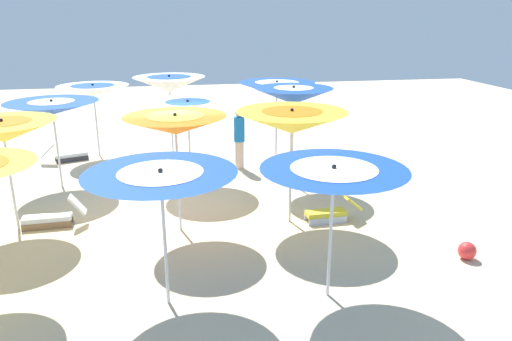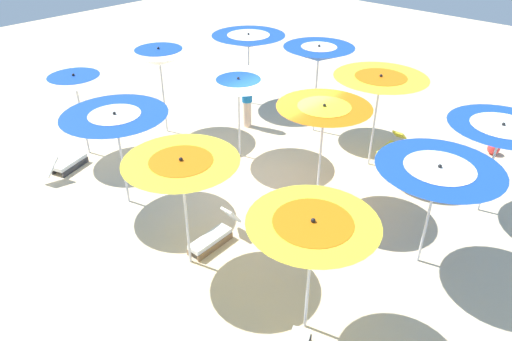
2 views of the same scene
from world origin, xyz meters
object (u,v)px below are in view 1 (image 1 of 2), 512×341
Objects in this scene: beach_umbrella_2 at (3,131)px; lounger_2 at (330,212)px; beach_umbrella_8 at (277,88)px; beach_umbrella_9 at (293,96)px; beach_umbrella_0 at (93,91)px; beachgoer_0 at (239,138)px; lounger_0 at (67,154)px; beach_umbrella_10 at (292,122)px; beach_umbrella_4 at (169,84)px; lounger_3 at (52,217)px; beach_umbrella_1 at (52,108)px; beach_umbrella_6 at (175,125)px; beach_umbrella_7 at (161,184)px; beach_umbrella_5 at (188,108)px; beach_ball at (467,251)px; beach_umbrella_11 at (333,179)px.

beach_umbrella_2 is 1.90× the size of lounger_2.
beach_umbrella_9 is at bearing 175.78° from beach_umbrella_8.
beach_umbrella_0 is 1.31× the size of beachgoer_0.
beach_umbrella_2 is at bearing -109.36° from lounger_0.
beach_umbrella_10 reaches higher than beachgoer_0.
beach_umbrella_9 reaches higher than beach_umbrella_8.
beach_umbrella_8 is 2.82m from beach_umbrella_9.
beach_umbrella_2 reaches higher than beach_umbrella_0.
beach_umbrella_4 is (-0.51, -2.24, 0.21)m from beach_umbrella_0.
lounger_3 is at bearing 151.79° from beach_umbrella_4.
beach_umbrella_1 is 7.11m from lounger_2.
beach_umbrella_6 is 2.64m from beach_umbrella_7.
beach_umbrella_6 is (-0.60, -3.26, 0.13)m from beach_umbrella_2.
beach_umbrella_10 is 7.96m from lounger_0.
beach_umbrella_5 is 5.45m from beach_umbrella_7.
beach_umbrella_5 is at bearing -146.28° from lounger_3.
beach_umbrella_4 is 5.39m from beach_umbrella_6.
beach_umbrella_5 is 7.04m from beach_ball.
beach_umbrella_6 is 1.43× the size of beachgoer_0.
beach_umbrella_0 is 8.75m from beach_umbrella_7.
beach_umbrella_9 is at bearing -7.80° from beach_umbrella_11.
lounger_3 is 3.97× the size of beach_ball.
beach_umbrella_8 is (-0.33, -3.16, -0.16)m from beach_umbrella_4.
beach_umbrella_0 is 2.31m from beach_umbrella_4.
beach_umbrella_2 reaches higher than beach_umbrella_7.
lounger_0 is (8.32, 5.37, -1.71)m from beach_umbrella_11.
beach_umbrella_7 is at bearing 156.33° from beach_umbrella_8.
beach_umbrella_4 is 1.15× the size of beach_umbrella_7.
beach_umbrella_2 is 0.91× the size of beach_umbrella_9.
beach_umbrella_4 is at bearing -62.92° from lounger_2.
beach_umbrella_1 is 4.30m from beach_umbrella_6.
beach_umbrella_0 is 5.39m from beach_umbrella_2.
beach_umbrella_9 is at bearing -74.93° from beach_umbrella_2.
beach_umbrella_0 is 6.33m from beach_umbrella_6.
beach_umbrella_2 is 1.05× the size of beach_umbrella_5.
beach_umbrella_2 is 1.97m from lounger_3.
beach_umbrella_8 is 1.07× the size of beach_umbrella_11.
beach_umbrella_7 is 3.68m from beach_umbrella_10.
lounger_3 is at bearing 35.70° from beach_umbrella_7.
beach_umbrella_11 is at bearing -142.31° from beach_umbrella_6.
beachgoer_0 is (3.24, -4.39, 0.69)m from lounger_3.
beach_ball is (-8.05, -7.32, -1.86)m from beach_umbrella_0.
beach_umbrella_2 is (-2.58, 0.36, 0.04)m from beach_umbrella_1.
beach_umbrella_1 reaches higher than beachgoer_0.
beach_ball is at bearing -84.99° from beach_umbrella_7.
beachgoer_0 is (6.49, -2.05, -1.04)m from beach_umbrella_7.
beach_umbrella_10 reaches higher than lounger_0.
beach_umbrella_6 is 3.60m from beach_umbrella_11.
beach_umbrella_11 is at bearing 67.95° from lounger_2.
lounger_0 is (0.10, 3.12, -2.02)m from beach_umbrella_4.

